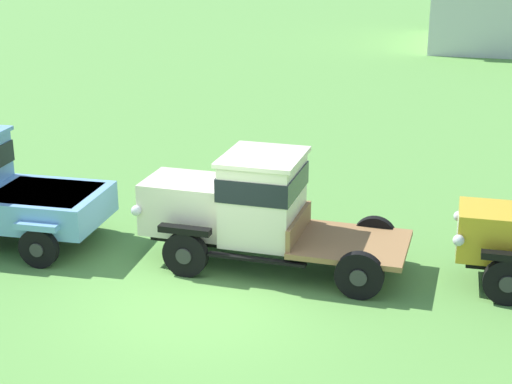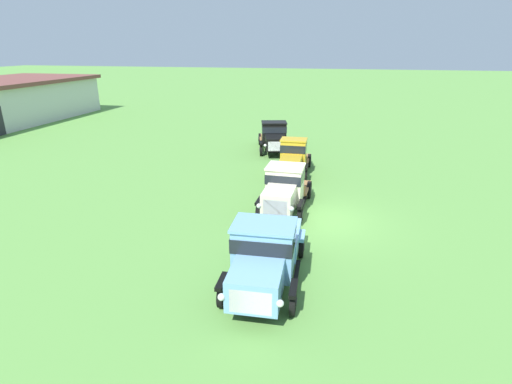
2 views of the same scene
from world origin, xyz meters
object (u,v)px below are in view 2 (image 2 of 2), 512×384
vintage_truck_far_side (293,158)px  vintage_truck_back_of_row (274,137)px  vintage_truck_midrow_center (284,189)px  vintage_truck_second_in_line (265,252)px

vintage_truck_far_side → vintage_truck_back_of_row: (5.24, 2.05, 0.00)m
vintage_truck_midrow_center → vintage_truck_back_of_row: size_ratio=0.89×
vintage_truck_far_side → vintage_truck_back_of_row: vintage_truck_far_side is taller
vintage_truck_second_in_line → vintage_truck_midrow_center: bearing=3.0°
vintage_truck_far_side → vintage_truck_back_of_row: size_ratio=0.83×
vintage_truck_second_in_line → vintage_truck_back_of_row: size_ratio=0.92×
vintage_truck_midrow_center → vintage_truck_far_side: vintage_truck_far_side is taller
vintage_truck_second_in_line → vintage_truck_far_side: vintage_truck_far_side is taller
vintage_truck_midrow_center → vintage_truck_back_of_row: bearing=12.4°
vintage_truck_midrow_center → vintage_truck_back_of_row: vintage_truck_midrow_center is taller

